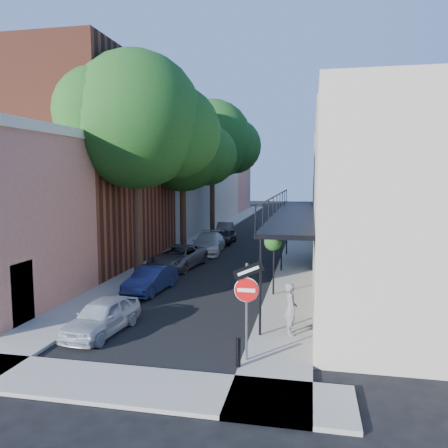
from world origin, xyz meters
The scene contains 19 objects.
ground centered at (0.00, 0.00, 0.00)m, with size 160.00×160.00×0.00m, color black.
road_surface centered at (0.00, 30.00, 0.01)m, with size 6.00×64.00×0.01m, color black.
sidewalk_left centered at (-4.00, 30.00, 0.06)m, with size 2.00×64.00×0.12m, color gray.
sidewalk_right centered at (4.00, 30.00, 0.06)m, with size 2.00×64.00×0.12m, color gray.
sidewalk_cross centered at (0.00, -1.00, 0.06)m, with size 12.00×2.00×0.12m, color gray.
buildings_left centered at (-9.30, 28.76, 4.94)m, with size 10.10×59.10×12.00m.
buildings_right centered at (8.99, 29.49, 4.42)m, with size 9.80×55.00×10.00m.
sign_post centered at (3.16, 0.97, 2.04)m, with size 0.89×0.17×2.99m.
bollard centered at (3.00, 0.50, 0.52)m, with size 0.14×0.14×0.80m, color black.
oak_near centered at (-3.37, 10.26, 7.88)m, with size 7.48×6.80×11.42m.
oak_mid centered at (-3.42, 18.23, 7.06)m, with size 6.60×6.00×10.20m.
oak_far centered at (-3.35, 27.27, 8.26)m, with size 7.70×7.00×11.90m.
parked_car_a centered at (-1.98, 2.42, 0.59)m, with size 1.38×3.44×1.17m, color #AEB5C0.
parked_car_b centered at (-2.26, 7.70, 0.59)m, with size 1.24×3.56×1.17m, color #161F47.
parked_car_c centered at (-2.60, 12.87, 0.65)m, with size 2.17×4.71×1.31m, color #525459.
parked_car_d centered at (-2.01, 17.91, 0.69)m, with size 1.94×4.78×1.39m, color #BCBCC0.
parked_car_e centered at (-1.73, 22.32, 0.58)m, with size 1.38×3.43×1.17m, color black.
parked_car_f centered at (-2.60, 26.58, 0.59)m, with size 1.26×3.61×1.19m, color #665D56.
pedestrian centered at (4.28, 3.24, 0.98)m, with size 0.63×0.41×1.72m, color slate.
Camera 1 is at (4.87, -10.74, 5.31)m, focal length 35.00 mm.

